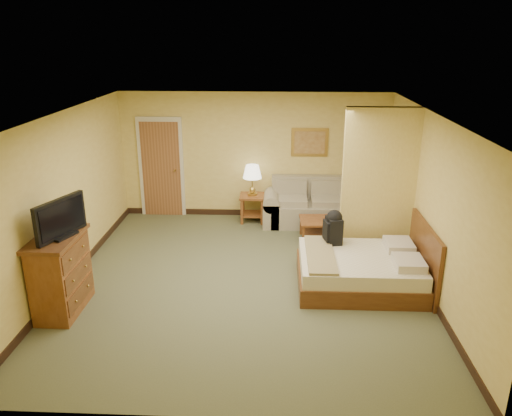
# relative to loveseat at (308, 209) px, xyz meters

# --- Properties ---
(floor) EXTENTS (6.00, 6.00, 0.00)m
(floor) POSITION_rel_loveseat_xyz_m (-1.12, -2.58, -0.30)
(floor) COLOR #545838
(floor) RESTS_ON ground
(ceiling) EXTENTS (6.00, 6.00, 0.00)m
(ceiling) POSITION_rel_loveseat_xyz_m (-1.12, -2.58, 2.30)
(ceiling) COLOR white
(ceiling) RESTS_ON back_wall
(back_wall) EXTENTS (5.50, 0.02, 2.60)m
(back_wall) POSITION_rel_loveseat_xyz_m (-1.12, 0.42, 1.00)
(back_wall) COLOR #DDC15E
(back_wall) RESTS_ON floor
(left_wall) EXTENTS (0.02, 6.00, 2.60)m
(left_wall) POSITION_rel_loveseat_xyz_m (-3.87, -2.58, 1.00)
(left_wall) COLOR #DDC15E
(left_wall) RESTS_ON floor
(right_wall) EXTENTS (0.02, 6.00, 2.60)m
(right_wall) POSITION_rel_loveseat_xyz_m (1.63, -2.58, 1.00)
(right_wall) COLOR #DDC15E
(right_wall) RESTS_ON floor
(partition) EXTENTS (1.20, 0.15, 2.60)m
(partition) POSITION_rel_loveseat_xyz_m (1.03, -1.65, 1.00)
(partition) COLOR #DDC15E
(partition) RESTS_ON floor
(door) EXTENTS (0.94, 0.16, 2.10)m
(door) POSITION_rel_loveseat_xyz_m (-3.07, 0.39, 0.73)
(door) COLOR beige
(door) RESTS_ON floor
(baseboard) EXTENTS (5.50, 0.02, 0.12)m
(baseboard) POSITION_rel_loveseat_xyz_m (-1.12, 0.41, -0.24)
(baseboard) COLOR black
(baseboard) RESTS_ON floor
(loveseat) EXTENTS (1.84, 0.85, 0.93)m
(loveseat) POSITION_rel_loveseat_xyz_m (0.00, 0.00, 0.00)
(loveseat) COLOR gray
(loveseat) RESTS_ON floor
(side_table) EXTENTS (0.51, 0.51, 0.56)m
(side_table) POSITION_rel_loveseat_xyz_m (-1.15, 0.07, 0.07)
(side_table) COLOR brown
(side_table) RESTS_ON floor
(table_lamp) EXTENTS (0.38, 0.38, 0.63)m
(table_lamp) POSITION_rel_loveseat_xyz_m (-1.15, 0.07, 0.74)
(table_lamp) COLOR #B89843
(table_lamp) RESTS_ON side_table
(coffee_table) EXTENTS (0.65, 0.65, 0.40)m
(coffee_table) POSITION_rel_loveseat_xyz_m (0.11, -0.87, -0.01)
(coffee_table) COLOR brown
(coffee_table) RESTS_ON floor
(wall_picture) EXTENTS (0.74, 0.04, 0.58)m
(wall_picture) POSITION_rel_loveseat_xyz_m (0.00, 0.40, 1.30)
(wall_picture) COLOR #B78E3F
(wall_picture) RESTS_ON back_wall
(dresser) EXTENTS (0.55, 1.05, 1.12)m
(dresser) POSITION_rel_loveseat_xyz_m (-3.60, -3.58, 0.26)
(dresser) COLOR brown
(dresser) RESTS_ON floor
(tv) EXTENTS (0.36, 0.84, 0.53)m
(tv) POSITION_rel_loveseat_xyz_m (-3.50, -3.58, 1.06)
(tv) COLOR black
(tv) RESTS_ON dresser
(bed) EXTENTS (1.91, 1.57, 1.01)m
(bed) POSITION_rel_loveseat_xyz_m (0.70, -2.68, -0.02)
(bed) COLOR #512A12
(bed) RESTS_ON floor
(backpack) EXTENTS (0.27, 0.36, 0.55)m
(backpack) POSITION_rel_loveseat_xyz_m (0.27, -2.16, 0.49)
(backpack) COLOR black
(backpack) RESTS_ON bed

